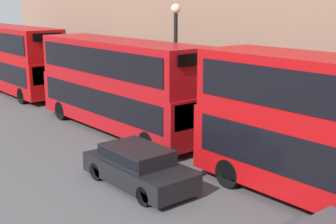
# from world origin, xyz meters

# --- Properties ---
(bus_second_in_queue) EXTENTS (2.59, 10.79, 4.40)m
(bus_second_in_queue) POSITION_xyz_m (1.60, 17.40, 2.42)
(bus_second_in_queue) COLOR #A80F14
(bus_second_in_queue) RESTS_ON ground
(bus_third_in_queue) EXTENTS (2.59, 11.49, 4.50)m
(bus_third_in_queue) POSITION_xyz_m (1.60, 30.49, 2.48)
(bus_third_in_queue) COLOR #B20C0F
(bus_third_in_queue) RESTS_ON ground
(car_hatchback) EXTENTS (1.83, 4.37, 1.36)m
(car_hatchback) POSITION_xyz_m (-1.80, 11.22, 0.72)
(car_hatchback) COLOR black
(car_hatchback) RESTS_ON ground
(street_lamp) EXTENTS (0.44, 0.44, 6.06)m
(street_lamp) POSITION_xyz_m (3.42, 15.35, 3.78)
(street_lamp) COLOR black
(street_lamp) RESTS_ON ground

